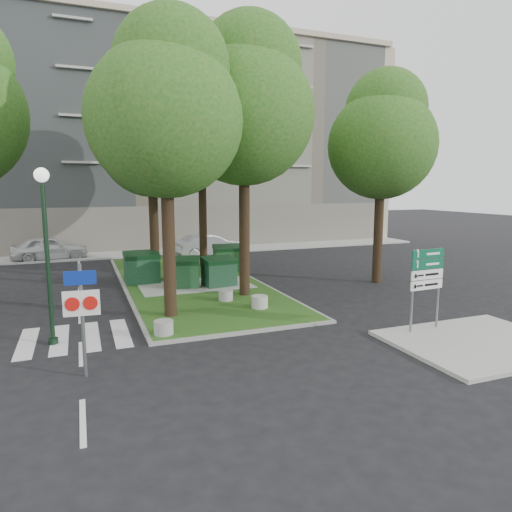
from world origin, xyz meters
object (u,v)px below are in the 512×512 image
litter_bin (218,267)px  car_white (50,248)px  tree_median_near_left (167,104)px  bollard_mid (226,295)px  dumpster_a (142,268)px  tree_median_far (202,118)px  bollard_right (260,302)px  dumpster_d (228,258)px  tree_median_mid (153,135)px  dumpster_b (183,273)px  tree_median_near_right (246,101)px  traffic_sign_pole (82,305)px  car_silver (210,245)px  dumpster_c (219,272)px  directional_sign (426,276)px  tree_street_right (383,135)px  street_lamp (46,236)px  bollard_left (164,327)px

litter_bin → car_white: car_white is taller
tree_median_near_left → bollard_mid: tree_median_near_left is taller
tree_median_near_left → dumpster_a: bearing=92.8°
tree_median_far → bollard_right: bearing=-92.8°
tree_median_near_left → dumpster_d: size_ratio=6.43×
tree_median_mid → dumpster_d: bearing=12.6°
tree_median_far → litter_bin: size_ratio=15.79×
dumpster_b → bollard_right: (1.91, -4.54, -0.43)m
tree_median_far → tree_median_near_right: bearing=-91.5°
dumpster_b → traffic_sign_pole: bearing=-101.8°
bollard_right → car_silver: 13.69m
tree_median_near_right → traffic_sign_pole: 10.92m
litter_bin → dumpster_b: bearing=-134.8°
tree_median_near_right → bollard_mid: bearing=-147.5°
dumpster_a → dumpster_d: dumpster_a is taller
dumpster_b → car_silver: car_silver is taller
traffic_sign_pole → car_white: bearing=99.5°
tree_median_far → dumpster_d: bearing=-71.5°
dumpster_c → bollard_right: (0.31, -4.21, -0.42)m
dumpster_b → directional_sign: bearing=-41.7°
tree_median_near_left → dumpster_c: 8.19m
tree_median_mid → dumpster_c: size_ratio=6.36×
bollard_mid → litter_bin: 5.48m
tree_street_right → directional_sign: (-3.36, -7.06, -5.15)m
tree_median_near_left → car_silver: (5.05, 13.31, -6.57)m
tree_median_near_right → directional_sign: tree_median_near_right is taller
dumpster_b → street_lamp: street_lamp is taller
tree_median_near_left → bollard_mid: (2.37, 1.28, -6.99)m
directional_sign → car_silver: directional_sign is taller
dumpster_d → litter_bin: (-0.80, -0.76, -0.30)m
traffic_sign_pole → car_silver: 19.35m
litter_bin → bollard_mid: bearing=-103.1°
street_lamp → tree_median_far: bearing=55.4°
tree_median_near_right → car_white: size_ratio=2.54×
dumpster_a → dumpster_b: dumpster_a is taller
tree_street_right → bollard_right: tree_street_right is taller
bollard_left → directional_sign: (7.83, -2.50, 1.50)m
tree_street_right → car_silver: bearing=116.7°
dumpster_b → tree_street_right: bearing=3.8°
tree_median_near_right → car_white: 17.40m
tree_median_far → tree_street_right: tree_median_far is taller
dumpster_c → bollard_mid: dumpster_c is taller
tree_median_far → tree_median_near_left: bearing=-111.3°
dumpster_a → tree_median_mid: bearing=32.8°
tree_median_mid → litter_bin: bearing=2.0°
bollard_left → bollard_mid: bollard_left is taller
bollard_right → street_lamp: 7.73m
directional_sign → tree_median_far: bearing=100.2°
tree_median_near_right → tree_median_mid: bearing=123.7°
dumpster_d → tree_median_far: bearing=115.3°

